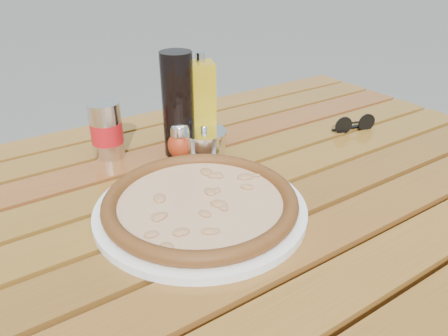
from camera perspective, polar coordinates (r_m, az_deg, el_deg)
table at (r=0.87m, az=0.74°, el=-6.71°), size 1.40×0.90×0.75m
plate at (r=0.75m, az=-3.06°, el=-5.40°), size 0.46×0.46×0.01m
pizza at (r=0.74m, az=-3.09°, el=-4.38°), size 0.46×0.46×0.03m
pepper_shaker at (r=0.92m, az=-5.73°, el=3.48°), size 0.07×0.07×0.08m
oregano_shaker at (r=0.98m, az=-2.37°, el=4.99°), size 0.06×0.06×0.08m
dark_bottle at (r=0.92m, az=-6.02°, el=8.20°), size 0.09×0.09×0.22m
soda_can at (r=0.95m, az=-15.09°, el=4.73°), size 0.07×0.07×0.12m
olive_oil_cruet at (r=0.95m, az=-2.95°, el=8.20°), size 0.07×0.07×0.21m
parmesan_tin at (r=0.93m, az=-2.59°, el=3.26°), size 0.13×0.13×0.07m
sunglasses at (r=1.11m, az=16.67°, el=5.45°), size 0.11×0.05×0.04m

